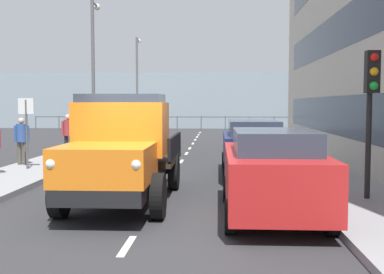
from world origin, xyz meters
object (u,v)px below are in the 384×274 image
object	(u,v)px
pedestrian_couple_b	(22,137)
lamp_post_far	(137,76)
car_navy_kerbside_1	(253,147)
car_maroon_oppositeside_0	(124,136)
truck_vintage_orange	(122,151)
street_sign	(26,121)
pedestrian_by_lamp	(94,128)
traffic_light_near	(371,92)
lamp_post_promenade	(94,61)
car_red_kerbside_near	(273,172)
pedestrian_couple_a	(68,131)

from	to	relation	value
pedestrian_couple_b	lamp_post_far	world-z (taller)	lamp_post_far
car_navy_kerbside_1	car_maroon_oppositeside_0	xyz separation A→B (m)	(4.97, -4.83, -0.00)
truck_vintage_orange	street_sign	world-z (taller)	truck_vintage_orange
truck_vintage_orange	car_maroon_oppositeside_0	distance (m)	9.30
car_navy_kerbside_1	pedestrian_by_lamp	bearing A→B (deg)	-44.80
car_maroon_oppositeside_0	pedestrian_couple_b	xyz separation A→B (m)	(2.78, 3.63, 0.19)
pedestrian_by_lamp	street_sign	bearing A→B (deg)	85.71
pedestrian_couple_b	lamp_post_far	distance (m)	19.89
truck_vintage_orange	traffic_light_near	size ratio (longest dim) A/B	1.76
pedestrian_by_lamp	lamp_post_promenade	world-z (taller)	lamp_post_promenade
truck_vintage_orange	lamp_post_far	xyz separation A→B (m)	(3.93, -25.12, 3.09)
truck_vintage_orange	car_red_kerbside_near	world-z (taller)	truck_vintage_orange
car_maroon_oppositeside_0	lamp_post_promenade	xyz separation A→B (m)	(2.08, -3.31, 3.37)
car_maroon_oppositeside_0	street_sign	xyz separation A→B (m)	(2.18, 4.65, 0.79)
pedestrian_couple_b	pedestrian_couple_a	size ratio (longest dim) A/B	0.97
pedestrian_couple_b	traffic_light_near	world-z (taller)	traffic_light_near
pedestrian_couple_a	street_sign	xyz separation A→B (m)	(0.09, 3.90, 0.56)
street_sign	lamp_post_far	bearing A→B (deg)	-90.10
car_maroon_oppositeside_0	pedestrian_couple_a	xyz separation A→B (m)	(2.09, 0.75, 0.22)
car_navy_kerbside_1	street_sign	bearing A→B (deg)	-1.41
car_red_kerbside_near	car_navy_kerbside_1	bearing A→B (deg)	-90.00
car_maroon_oppositeside_0	lamp_post_promenade	distance (m)	5.17
pedestrian_couple_b	street_sign	world-z (taller)	street_sign
truck_vintage_orange	pedestrian_by_lamp	size ratio (longest dim) A/B	3.42
lamp_post_promenade	street_sign	size ratio (longest dim) A/B	3.10
pedestrian_by_lamp	lamp_post_promenade	xyz separation A→B (m)	(0.38, -1.53, 3.15)
car_red_kerbside_near	traffic_light_near	world-z (taller)	traffic_light_near
pedestrian_couple_b	car_red_kerbside_near	bearing A→B (deg)	140.07
street_sign	pedestrian_by_lamp	bearing A→B (deg)	-94.29
traffic_light_near	street_sign	world-z (taller)	traffic_light_near
car_maroon_oppositeside_0	car_navy_kerbside_1	bearing A→B (deg)	135.80
car_red_kerbside_near	street_sign	bearing A→B (deg)	-37.36
pedestrian_couple_b	lamp_post_promenade	distance (m)	7.67
pedestrian_by_lamp	car_red_kerbside_near	bearing A→B (deg)	119.25
truck_vintage_orange	lamp_post_promenade	distance (m)	13.38
pedestrian_couple_a	pedestrian_by_lamp	world-z (taller)	pedestrian_couple_a
pedestrian_couple_a	street_sign	distance (m)	3.95
truck_vintage_orange	lamp_post_promenade	bearing A→B (deg)	-72.72
pedestrian_couple_b	lamp_post_far	xyz separation A→B (m)	(-0.63, -19.63, 3.18)
car_red_kerbside_near	pedestrian_couple_b	bearing A→B (deg)	-39.93
car_maroon_oppositeside_0	street_sign	world-z (taller)	street_sign
car_navy_kerbside_1	pedestrian_couple_a	world-z (taller)	pedestrian_couple_a
car_navy_kerbside_1	street_sign	size ratio (longest dim) A/B	1.87
street_sign	car_navy_kerbside_1	bearing A→B (deg)	178.59
street_sign	lamp_post_promenade	bearing A→B (deg)	-90.71
pedestrian_by_lamp	traffic_light_near	distance (m)	14.01
pedestrian_couple_b	pedestrian_couple_a	xyz separation A→B (m)	(-0.69, -2.88, 0.03)
pedestrian_couple_b	street_sign	bearing A→B (deg)	120.30
car_red_kerbside_near	pedestrian_by_lamp	size ratio (longest dim) A/B	2.57
truck_vintage_orange	pedestrian_couple_a	xyz separation A→B (m)	(3.88, -8.37, -0.06)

